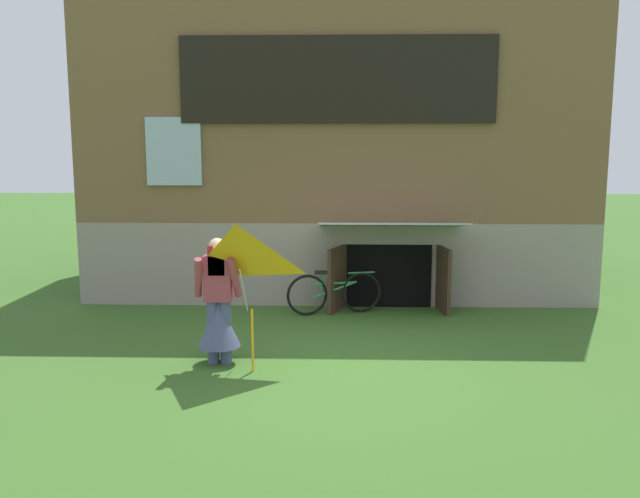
{
  "coord_description": "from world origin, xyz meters",
  "views": [
    {
      "loc": [
        0.05,
        -7.8,
        2.65
      ],
      "look_at": [
        -0.23,
        1.21,
        1.25
      ],
      "focal_mm": 37.07,
      "sensor_mm": 36.0,
      "label": 1
    }
  ],
  "objects": [
    {
      "name": "ground_plane",
      "position": [
        0.0,
        0.0,
        0.0
      ],
      "size": [
        60.0,
        60.0,
        0.0
      ],
      "primitive_type": "plane",
      "color": "#386023"
    },
    {
      "name": "person",
      "position": [
        -1.43,
        0.01,
        0.66
      ],
      "size": [
        0.61,
        0.52,
        1.56
      ],
      "rotation": [
        0.0,
        0.0,
        -0.11
      ],
      "color": "#474C75",
      "rests_on": "ground_plane"
    },
    {
      "name": "bicycle_green",
      "position": [
        -0.04,
        2.49,
        0.35
      ],
      "size": [
        1.51,
        0.44,
        0.71
      ],
      "rotation": [
        0.0,
        0.0,
        0.26
      ],
      "color": "black",
      "rests_on": "ground_plane"
    },
    {
      "name": "kite",
      "position": [
        -1.12,
        -0.53,
        1.34
      ],
      "size": [
        1.07,
        0.98,
        1.71
      ],
      "color": "orange",
      "rests_on": "ground_plane"
    },
    {
      "name": "log_house",
      "position": [
        0.0,
        5.41,
        2.66
      ],
      "size": [
        8.7,
        5.93,
        5.32
      ],
      "color": "gray",
      "rests_on": "ground_plane"
    }
  ]
}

